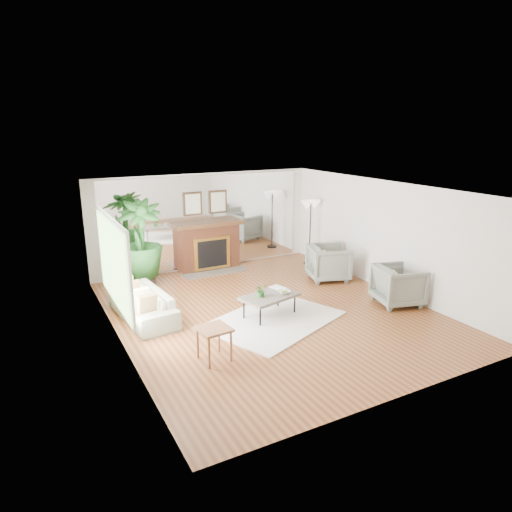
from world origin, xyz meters
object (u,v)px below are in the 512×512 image
coffee_table (270,297)px  side_table (214,333)px  potted_ficus (140,242)px  armchair_front (399,285)px  fireplace (209,245)px  sofa (142,305)px  armchair_back (329,263)px  floor_lamp (311,210)px

coffee_table → side_table: 1.99m
side_table → potted_ficus: bearing=92.1°
coffee_table → armchair_front: armchair_front is taller
fireplace → sofa: (-2.40, -2.37, -0.37)m
coffee_table → armchair_back: (2.41, 1.31, 0.02)m
sofa → floor_lamp: (5.00, 1.53, 1.21)m
fireplace → potted_ficus: potted_ficus is taller
fireplace → floor_lamp: size_ratio=1.17×
armchair_front → side_table: size_ratio=1.64×
armchair_back → armchair_front: armchair_back is taller
fireplace → coffee_table: 3.46m
potted_ficus → armchair_back: bearing=-19.7°
fireplace → armchair_front: (2.60, -4.15, -0.24)m
sofa → armchair_front: 5.31m
armchair_back → potted_ficus: bearing=89.3°
sofa → floor_lamp: floor_lamp is taller
coffee_table → potted_ficus: 3.41m
coffee_table → armchair_back: armchair_back is taller
side_table → potted_ficus: 3.97m
coffee_table → armchair_front: bearing=-14.3°
floor_lamp → armchair_back: bearing=-104.1°
sofa → side_table: 2.28m
floor_lamp → side_table: bearing=-139.8°
armchair_back → side_table: bearing=139.6°
fireplace → floor_lamp: fireplace is taller
side_table → floor_lamp: (4.40, 3.72, 1.03)m
fireplace → armchair_back: bearing=-43.3°
fireplace → armchair_front: size_ratio=2.22×
armchair_front → armchair_back: bearing=24.8°
side_table → coffee_table: bearing=33.7°
fireplace → armchair_back: size_ratio=2.16×
sofa → side_table: (0.60, -2.19, 0.19)m
sofa → armchair_back: armchair_back is taller
side_table → floor_lamp: bearing=40.2°
coffee_table → sofa: 2.51m
armchair_back → side_table: 4.73m
fireplace → sofa: fireplace is taller
fireplace → potted_ficus: (-1.94, -0.64, 0.45)m
side_table → floor_lamp: size_ratio=0.32×
side_table → armchair_back: bearing=30.6°
sofa → armchair_front: (5.00, -1.78, 0.13)m
fireplace → side_table: fireplace is taller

